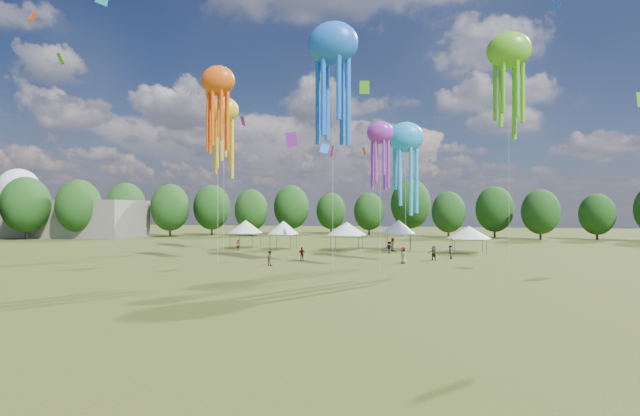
# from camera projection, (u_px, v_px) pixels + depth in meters

# --- Properties ---
(ground) EXTENTS (300.00, 300.00, 0.00)m
(ground) POSITION_uv_depth(u_px,v_px,m) (145.00, 416.00, 12.71)
(ground) COLOR #384416
(ground) RESTS_ON ground
(spectator_near) EXTENTS (0.95, 0.89, 1.56)m
(spectator_near) POSITION_uv_depth(u_px,v_px,m) (270.00, 258.00, 47.17)
(spectator_near) COLOR gray
(spectator_near) RESTS_ON ground
(spectators_far) EXTENTS (29.98, 15.98, 1.86)m
(spectators_far) POSITION_uv_depth(u_px,v_px,m) (391.00, 250.00, 56.11)
(spectators_far) COLOR gray
(spectators_far) RESTS_ON ground
(festival_tents) EXTENTS (38.23, 8.23, 4.46)m
(festival_tents) POSITION_uv_depth(u_px,v_px,m) (350.00, 228.00, 65.34)
(festival_tents) COLOR #47474C
(festival_tents) RESTS_ON ground
(show_kites) EXTENTS (42.18, 17.92, 26.85)m
(show_kites) POSITION_uv_depth(u_px,v_px,m) (356.00, 99.00, 51.05)
(show_kites) COLOR #F6560F
(show_kites) RESTS_ON ground
(small_kites) EXTENTS (72.19, 56.52, 45.96)m
(small_kites) POSITION_uv_depth(u_px,v_px,m) (355.00, 6.00, 53.73)
(small_kites) COLOR #F6560F
(small_kites) RESTS_ON ground
(treeline) EXTENTS (201.57, 95.24, 13.43)m
(treeline) POSITION_uv_depth(u_px,v_px,m) (351.00, 206.00, 74.54)
(treeline) COLOR #38281C
(treeline) RESTS_ON ground
(hangar) EXTENTS (40.00, 12.00, 8.00)m
(hangar) POSITION_uv_depth(u_px,v_px,m) (54.00, 219.00, 99.01)
(hangar) COLOR gray
(hangar) RESTS_ON ground
(radome) EXTENTS (9.00, 9.00, 16.00)m
(radome) POSITION_uv_depth(u_px,v_px,m) (19.00, 193.00, 108.47)
(radome) COLOR white
(radome) RESTS_ON ground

